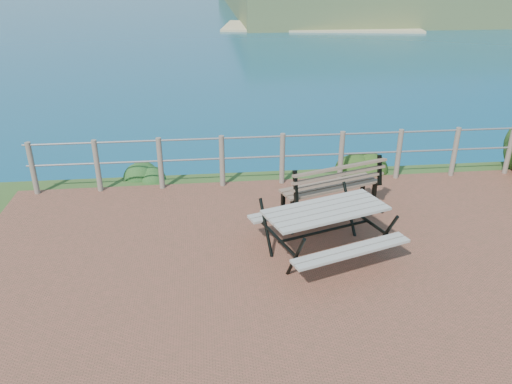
# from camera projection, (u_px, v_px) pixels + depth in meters

# --- Properties ---
(ground) EXTENTS (10.00, 7.00, 0.12)m
(ground) POSITION_uv_depth(u_px,v_px,m) (320.00, 284.00, 6.72)
(ground) COLOR brown
(ground) RESTS_ON ground
(safety_railing) EXTENTS (9.40, 0.10, 1.00)m
(safety_railing) POSITION_uv_depth(u_px,v_px,m) (282.00, 156.00, 9.50)
(safety_railing) COLOR #6B5B4C
(safety_railing) RESTS_ON ground
(picnic_table) EXTENTS (1.89, 1.46, 0.74)m
(picnic_table) POSITION_uv_depth(u_px,v_px,m) (325.00, 226.00, 7.19)
(picnic_table) COLOR gray
(picnic_table) RESTS_ON ground
(park_bench) EXTENTS (1.80, 0.97, 0.99)m
(park_bench) POSITION_uv_depth(u_px,v_px,m) (331.00, 178.00, 8.35)
(park_bench) COLOR brown
(park_bench) RESTS_ON ground
(shrub_lip_west) EXTENTS (0.68, 0.68, 0.39)m
(shrub_lip_west) POSITION_uv_depth(u_px,v_px,m) (146.00, 177.00, 10.05)
(shrub_lip_west) COLOR #1C4B1E
(shrub_lip_west) RESTS_ON ground
(shrub_lip_east) EXTENTS (0.85, 0.85, 0.62)m
(shrub_lip_east) POSITION_uv_depth(u_px,v_px,m) (361.00, 170.00, 10.39)
(shrub_lip_east) COLOR #1D3B12
(shrub_lip_east) RESTS_ON ground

